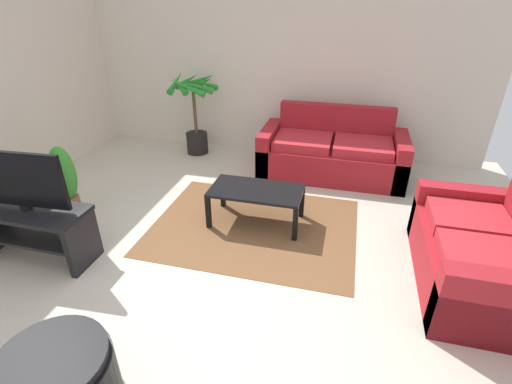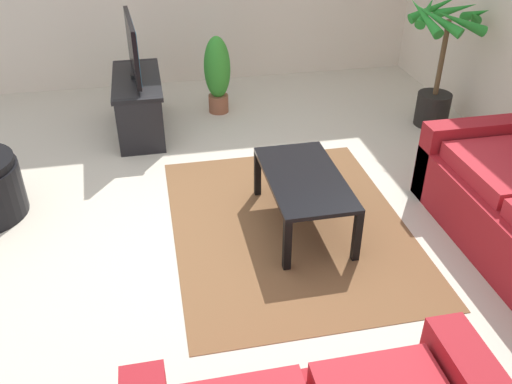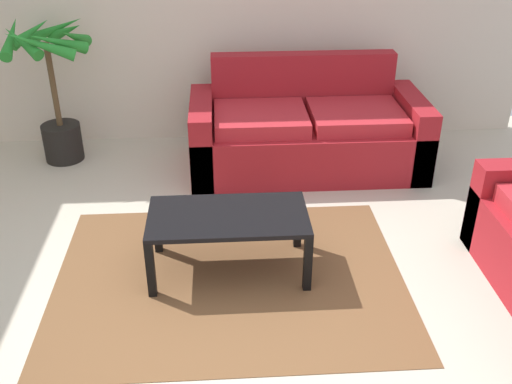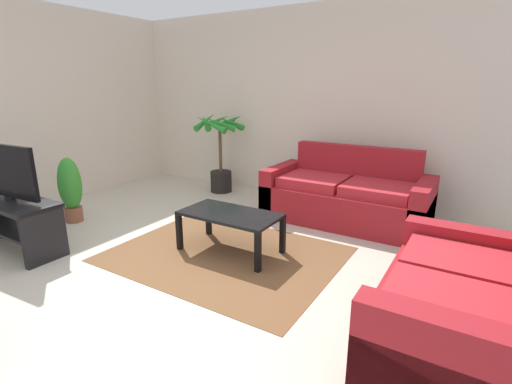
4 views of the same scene
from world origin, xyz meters
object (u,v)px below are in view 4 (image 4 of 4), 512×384
at_px(coffee_table, 230,218).
at_px(potted_palm, 220,152).
at_px(potted_plant_small, 70,188).
at_px(tv, 6,171).
at_px(couch_main, 346,198).
at_px(tv_stand, 14,218).
at_px(couch_loveseat, 462,311).

bearing_deg(coffee_table, potted_palm, 129.21).
bearing_deg(potted_plant_small, tv, -70.51).
bearing_deg(coffee_table, couch_main, 64.73).
distance_m(tv_stand, potted_plant_small, 0.87).
relative_size(couch_main, potted_palm, 1.57).
xyz_separation_m(couch_loveseat, potted_plant_small, (-4.28, 0.18, 0.13)).
distance_m(couch_main, coffee_table, 1.64).
distance_m(tv, potted_palm, 2.90).
bearing_deg(couch_main, tv, -134.74).
bearing_deg(coffee_table, tv, -149.22).
height_order(couch_loveseat, potted_plant_small, couch_loveseat).
xyz_separation_m(tv_stand, potted_palm, (0.46, 2.86, 0.29)).
relative_size(potted_palm, potted_plant_small, 1.54).
distance_m(tv_stand, potted_palm, 2.92).
distance_m(couch_loveseat, potted_palm, 4.19).
bearing_deg(couch_main, potted_plant_small, -147.96).
distance_m(couch_loveseat, potted_plant_small, 4.29).
bearing_deg(tv_stand, coffee_table, 30.86).
bearing_deg(tv, coffee_table, 30.78).
relative_size(tv, coffee_table, 0.93).
bearing_deg(couch_loveseat, tv, -171.08).
height_order(couch_main, potted_plant_small, couch_main).
distance_m(couch_loveseat, coffee_table, 2.17).
height_order(couch_main, coffee_table, couch_main).
bearing_deg(potted_plant_small, potted_palm, 69.95).
height_order(couch_loveseat, potted_palm, potted_palm).
bearing_deg(couch_loveseat, potted_plant_small, 177.54).
xyz_separation_m(potted_palm, potted_plant_small, (-0.75, -2.05, -0.22)).
distance_m(coffee_table, potted_palm, 2.26).
bearing_deg(couch_loveseat, couch_main, 125.47).
height_order(coffee_table, potted_palm, potted_palm).
bearing_deg(coffee_table, tv_stand, -149.14).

